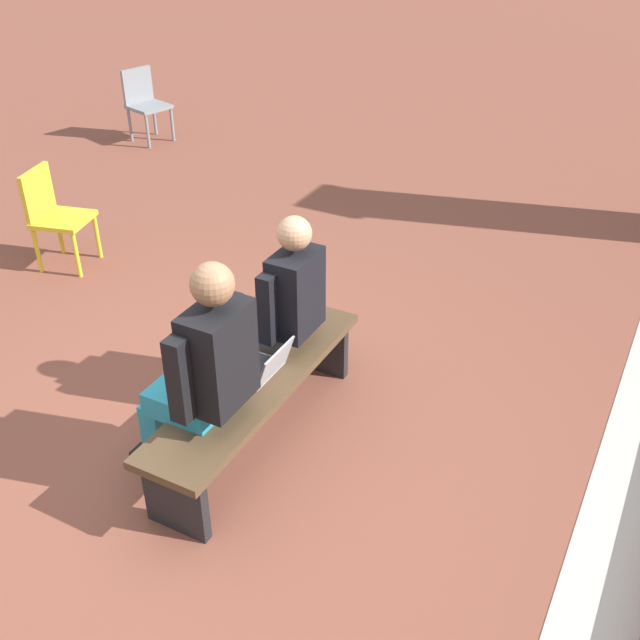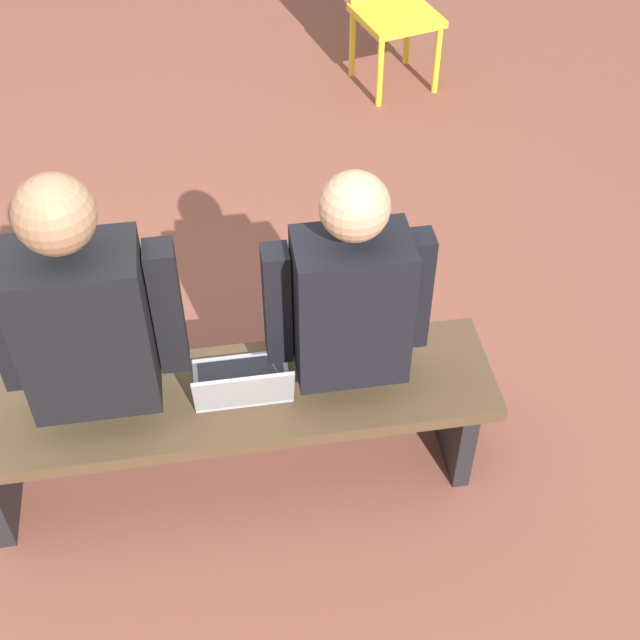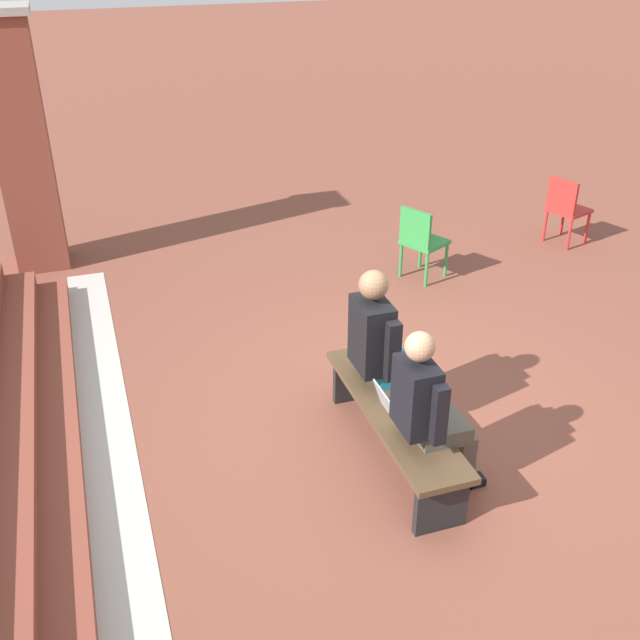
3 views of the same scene
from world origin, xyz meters
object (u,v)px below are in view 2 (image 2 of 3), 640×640
person_adult (93,331)px  laptop (243,384)px  person_student (344,312)px  bench (229,411)px

person_adult → laptop: person_adult is taller
person_adult → person_student: bearing=179.7°
person_student → person_adult: (0.79, -0.00, 0.03)m
person_student → person_adult: bearing=-0.3°
person_adult → laptop: (-0.44, 0.08, -0.24)m
bench → person_student: (-0.40, -0.07, 0.35)m
person_student → laptop: size_ratio=4.09×
bench → person_student: bearing=-170.8°
bench → person_student: person_student is taller
bench → person_adult: (0.39, -0.07, 0.38)m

